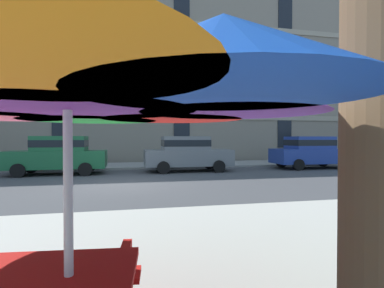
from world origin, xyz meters
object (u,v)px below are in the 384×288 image
Objects in this scene: sedan_green at (58,154)px; patio_umbrella at (67,81)px; sedan_gray at (187,153)px; sedan_blue at (311,151)px.

sedan_green is 13.06m from patio_umbrella.
sedan_green is 1.00× the size of sedan_gray.
patio_umbrella reaches higher than sedan_green.
sedan_gray is at bearing 75.43° from patio_umbrella.
patio_umbrella reaches higher than sedan_blue.
sedan_green and sedan_blue have the same top height.
sedan_gray is 13.17m from patio_umbrella.
sedan_gray is at bearing 180.00° from sedan_blue.
sedan_green and sedan_gray have the same top height.
patio_umbrella reaches higher than sedan_gray.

